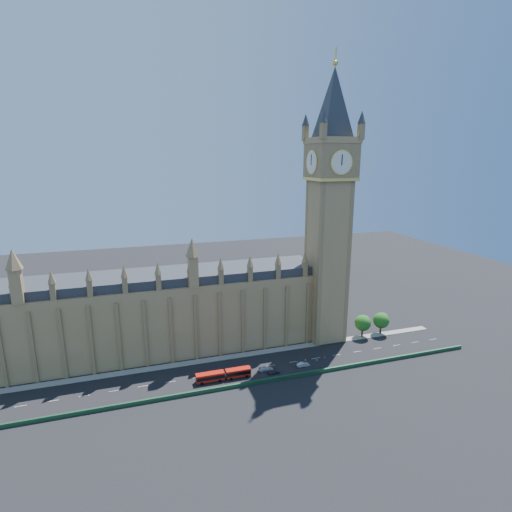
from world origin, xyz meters
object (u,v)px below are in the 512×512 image
object	(u,v)px
car_silver	(303,364)
car_white	(266,369)
car_grey	(274,372)
red_bus	(223,375)

from	to	relation	value
car_silver	car_white	xyz separation A→B (m)	(-12.32, 1.07, -0.00)
car_grey	car_white	distance (m)	2.88
red_bus	car_silver	bearing A→B (deg)	0.12
car_grey	car_silver	bearing A→B (deg)	-86.76
car_silver	car_white	size ratio (longest dim) A/B	0.89
car_silver	car_grey	bearing A→B (deg)	97.45
car_silver	car_white	distance (m)	12.36
car_white	car_silver	bearing A→B (deg)	-89.25
car_grey	car_silver	world-z (taller)	car_silver
red_bus	car_white	size ratio (longest dim) A/B	3.57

